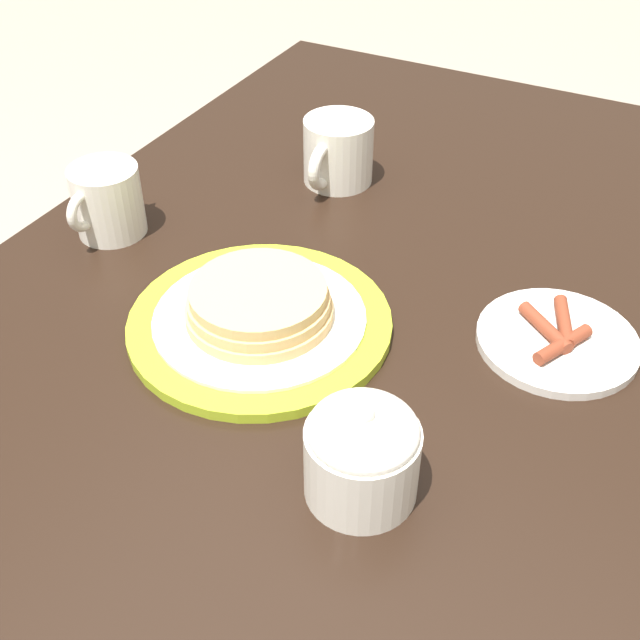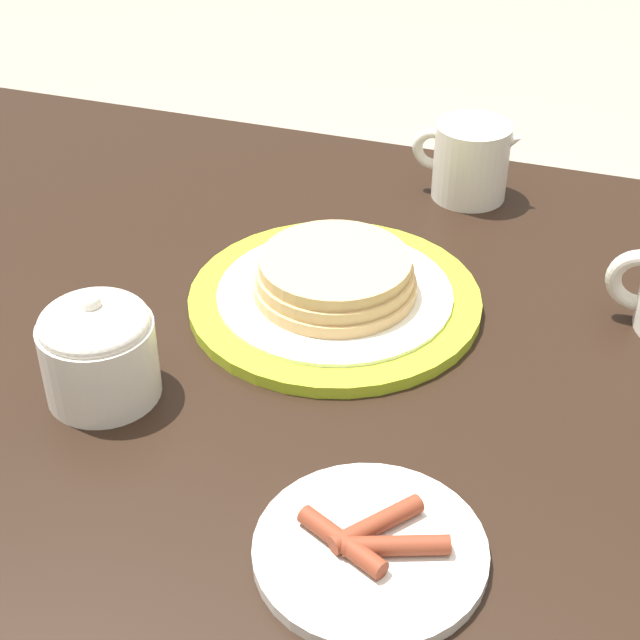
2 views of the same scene
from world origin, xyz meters
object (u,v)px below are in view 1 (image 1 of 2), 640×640
(creamer_pitcher, at_px, (108,199))
(sugar_bowl, at_px, (362,452))
(side_plate_bacon, at_px, (557,339))
(coffee_mug, at_px, (337,151))
(pancake_plate, at_px, (259,314))

(creamer_pitcher, relative_size, sugar_bowl, 1.22)
(sugar_bowl, bearing_deg, side_plate_bacon, 159.27)
(side_plate_bacon, height_order, creamer_pitcher, creamer_pitcher)
(side_plate_bacon, height_order, coffee_mug, coffee_mug)
(creamer_pitcher, distance_m, sugar_bowl, 0.49)
(side_plate_bacon, xyz_separation_m, coffee_mug, (-0.20, -0.35, 0.04))
(side_plate_bacon, distance_m, creamer_pitcher, 0.54)
(creamer_pitcher, height_order, sugar_bowl, sugar_bowl)
(creamer_pitcher, xyz_separation_m, sugar_bowl, (0.22, 0.44, 0.00))
(side_plate_bacon, height_order, sugar_bowl, sugar_bowl)
(pancake_plate, xyz_separation_m, sugar_bowl, (0.14, 0.18, 0.03))
(sugar_bowl, bearing_deg, coffee_mug, -151.25)
(side_plate_bacon, bearing_deg, pancake_plate, -67.51)
(pancake_plate, height_order, creamer_pitcher, creamer_pitcher)
(coffee_mug, distance_m, creamer_pitcher, 0.30)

